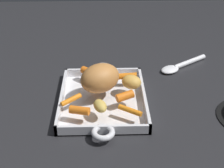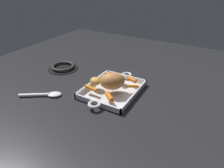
# 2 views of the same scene
# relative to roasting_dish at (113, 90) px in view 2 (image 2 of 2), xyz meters

# --- Properties ---
(ground_plane) EXTENTS (1.89, 1.89, 0.00)m
(ground_plane) POSITION_rel_roasting_dish_xyz_m (0.00, 0.00, -0.01)
(ground_plane) COLOR #232326
(roasting_dish) EXTENTS (0.39, 0.25, 0.03)m
(roasting_dish) POSITION_rel_roasting_dish_xyz_m (0.00, 0.00, 0.00)
(roasting_dish) COLOR silver
(roasting_dish) RESTS_ON ground_plane
(pork_roast) EXTENTS (0.14, 0.15, 0.08)m
(pork_roast) POSITION_rel_roasting_dish_xyz_m (-0.02, -0.01, 0.06)
(pork_roast) COLOR #BB793D
(pork_roast) RESTS_ON roasting_dish
(baby_carrot_short) EXTENTS (0.05, 0.07, 0.02)m
(baby_carrot_short) POSITION_rel_roasting_dish_xyz_m (0.09, 0.07, 0.03)
(baby_carrot_short) COLOR orange
(baby_carrot_short) RESTS_ON roasting_dish
(baby_carrot_southwest) EXTENTS (0.05, 0.06, 0.02)m
(baby_carrot_southwest) POSITION_rel_roasting_dish_xyz_m (0.04, -0.09, 0.03)
(baby_carrot_southwest) COLOR orange
(baby_carrot_southwest) RESTS_ON roasting_dish
(baby_carrot_northwest) EXTENTS (0.04, 0.06, 0.03)m
(baby_carrot_northwest) POSITION_rel_roasting_dish_xyz_m (0.03, 0.06, 0.03)
(baby_carrot_northwest) COLOR orange
(baby_carrot_northwest) RESTS_ON roasting_dish
(baby_carrot_northeast) EXTENTS (0.06, 0.06, 0.02)m
(baby_carrot_northeast) POSITION_rel_roasting_dish_xyz_m (-0.10, -0.04, 0.03)
(baby_carrot_northeast) COLOR orange
(baby_carrot_northeast) RESTS_ON roasting_dish
(baby_carrot_southeast) EXTENTS (0.02, 0.07, 0.02)m
(baby_carrot_southeast) POSITION_rel_roasting_dish_xyz_m (-0.08, 0.07, 0.03)
(baby_carrot_southeast) COLOR orange
(baby_carrot_southeast) RESTS_ON roasting_dish
(baby_carrot_center_right) EXTENTS (0.04, 0.06, 0.02)m
(baby_carrot_center_right) POSITION_rel_roasting_dish_xyz_m (0.09, -0.06, 0.03)
(baby_carrot_center_right) COLOR orange
(baby_carrot_center_right) RESTS_ON roasting_dish
(potato_golden_small) EXTENTS (0.07, 0.08, 0.04)m
(potato_golden_small) POSITION_rel_roasting_dish_xyz_m (-0.03, 0.08, 0.04)
(potato_golden_small) COLOR gold
(potato_golden_small) RESTS_ON roasting_dish
(potato_golden_large) EXTENTS (0.06, 0.05, 0.03)m
(potato_golden_large) POSITION_rel_roasting_dish_xyz_m (0.08, -0.01, 0.04)
(potato_golden_large) COLOR gold
(potato_golden_large) RESTS_ON roasting_dish
(stove_burner_rear) EXTENTS (0.19, 0.19, 0.02)m
(stove_burner_rear) POSITION_rel_roasting_dish_xyz_m (0.09, 0.41, 0.00)
(stove_burner_rear) COLOR black
(stove_burner_rear) RESTS_ON ground_plane
(serving_spoon) EXTENTS (0.14, 0.19, 0.02)m
(serving_spoon) POSITION_rel_roasting_dish_xyz_m (-0.20, 0.27, -0.00)
(serving_spoon) COLOR white
(serving_spoon) RESTS_ON ground_plane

